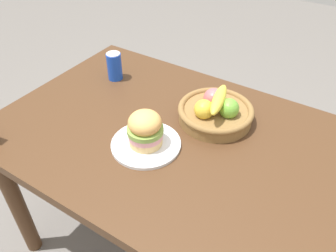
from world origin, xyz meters
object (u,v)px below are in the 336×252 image
Objects in this scene: plate at (146,144)px; soda_can at (114,66)px; sandwich at (145,129)px; fruit_basket at (216,111)px.

plate is 0.49m from soda_can.
sandwich is 0.30m from fruit_basket.
plate is 0.07m from sandwich.
sandwich is 0.49m from soda_can.
fruit_basket reaches higher than soda_can.
plate is at bearing -37.87° from soda_can.
soda_can reaches higher than plate.
soda_can is 0.43× the size of fruit_basket.
soda_can is at bearing 142.13° from plate.
plate is 0.86× the size of fruit_basket.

